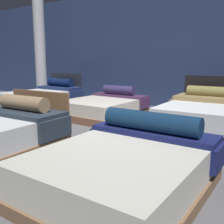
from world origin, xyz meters
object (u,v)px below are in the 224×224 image
at_px(bed_5, 104,107).
at_px(support_pillar, 40,50).
at_px(bed_4, 44,98).
at_px(bed_2, 125,168).
at_px(bed_6, 204,115).

height_order(bed_5, support_pillar, support_pillar).
distance_m(bed_4, support_pillar, 2.36).
relative_size(bed_4, bed_5, 1.08).
bearing_deg(bed_2, bed_6, 90.73).
bearing_deg(bed_6, bed_5, -179.33).
relative_size(bed_2, bed_4, 0.92).
xyz_separation_m(bed_4, support_pillar, (-1.40, 1.21, 1.47)).
bearing_deg(bed_5, bed_6, 4.55).
relative_size(bed_2, bed_5, 1.00).
bearing_deg(bed_2, bed_4, 147.08).
relative_size(bed_6, support_pillar, 0.59).
xyz_separation_m(bed_4, bed_6, (4.65, -0.03, 0.02)).
bearing_deg(bed_2, support_pillar, 145.39).
bearing_deg(bed_5, bed_2, -49.09).
height_order(bed_2, bed_5, bed_2).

